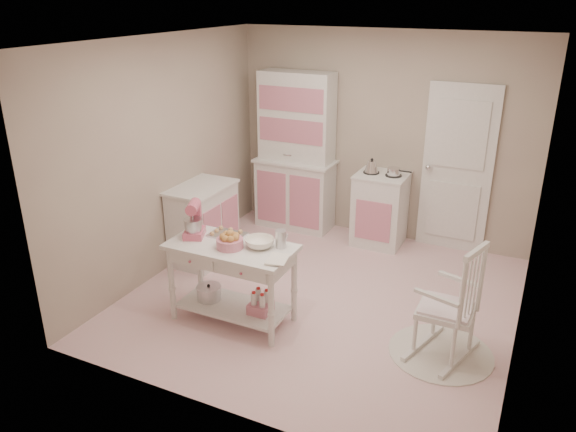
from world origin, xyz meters
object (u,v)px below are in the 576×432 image
at_px(stove, 380,209).
at_px(rocking_chair, 447,300).
at_px(base_cabinet, 203,223).
at_px(hutch, 295,152).
at_px(bread_basket, 230,243).
at_px(work_table, 233,283).
at_px(stand_mixer, 194,220).

height_order(stove, rocking_chair, rocking_chair).
bearing_deg(base_cabinet, rocking_chair, -13.33).
height_order(hutch, rocking_chair, hutch).
relative_size(stove, base_cabinet, 1.00).
bearing_deg(bread_basket, hutch, 101.13).
relative_size(hutch, base_cabinet, 2.26).
height_order(rocking_chair, work_table, rocking_chair).
relative_size(base_cabinet, work_table, 0.77).
bearing_deg(rocking_chair, stove, 137.39).
bearing_deg(work_table, stove, 72.67).
height_order(stove, stand_mixer, stand_mixer).
relative_size(base_cabinet, bread_basket, 3.68).
xyz_separation_m(hutch, bread_basket, (0.48, -2.46, -0.19)).
xyz_separation_m(stove, base_cabinet, (-1.74, -1.35, 0.00)).
distance_m(stand_mixer, bread_basket, 0.46).
distance_m(base_cabinet, rocking_chair, 3.04).
bearing_deg(stove, work_table, -107.33).
height_order(base_cabinet, rocking_chair, rocking_chair).
bearing_deg(bread_basket, rocking_chair, 10.58).
bearing_deg(hutch, work_table, -79.10).
relative_size(hutch, stand_mixer, 6.12).
distance_m(stove, stand_mixer, 2.66).
bearing_deg(hutch, rocking_chair, -40.97).
relative_size(rocking_chair, work_table, 0.92).
distance_m(hutch, rocking_chair, 3.24).
xyz_separation_m(stand_mixer, bread_basket, (0.44, -0.07, -0.12)).
bearing_deg(stove, stand_mixer, -116.30).
distance_m(hutch, stand_mixer, 2.39).
distance_m(hutch, bread_basket, 2.51).
distance_m(base_cabinet, stand_mixer, 1.26).
height_order(base_cabinet, bread_basket, base_cabinet).
xyz_separation_m(hutch, stand_mixer, (0.04, -2.39, -0.07)).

